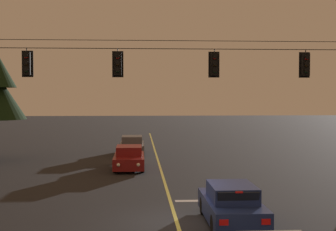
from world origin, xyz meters
TOP-DOWN VIEW (x-y plane):
  - ground_plane at (0.00, 0.00)m, footprint 180.00×180.00m
  - lane_centre_stripe at (0.00, 10.02)m, footprint 0.14×60.00m
  - stop_bar_paint at (1.90, 3.42)m, footprint 3.40×0.36m
  - signal_span_assembly at (-0.00, 4.02)m, footprint 18.59×0.32m
  - traffic_light_leftmost at (-6.03, 4.00)m, footprint 0.48×0.41m
  - traffic_light_left_inner at (-2.21, 4.00)m, footprint 0.48×0.41m
  - traffic_light_centre at (1.95, 4.00)m, footprint 0.48×0.41m
  - traffic_light_right_inner at (5.96, 4.00)m, footprint 0.48×0.41m
  - car_waiting_near_lane at (1.89, -0.24)m, footprint 1.80×4.33m
  - car_oncoming_lead at (-1.90, 12.49)m, footprint 1.80×4.42m
  - car_oncoming_trailing at (-1.82, 19.75)m, footprint 1.80×4.42m

SIDE VIEW (x-z plane):
  - ground_plane at x=0.00m, z-range 0.00..0.00m
  - lane_centre_stripe at x=0.00m, z-range 0.00..0.01m
  - stop_bar_paint at x=1.90m, z-range 0.00..0.01m
  - car_oncoming_lead at x=-1.90m, z-range -0.05..1.34m
  - car_oncoming_trailing at x=-1.82m, z-range -0.05..1.34m
  - car_waiting_near_lane at x=1.89m, z-range -0.05..1.34m
  - signal_span_assembly at x=0.00m, z-range 0.15..8.01m
  - traffic_light_leftmost at x=-6.03m, z-range 5.19..6.41m
  - traffic_light_left_inner at x=-2.21m, z-range 5.19..6.41m
  - traffic_light_centre at x=1.95m, z-range 5.19..6.41m
  - traffic_light_right_inner at x=5.96m, z-range 5.19..6.41m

